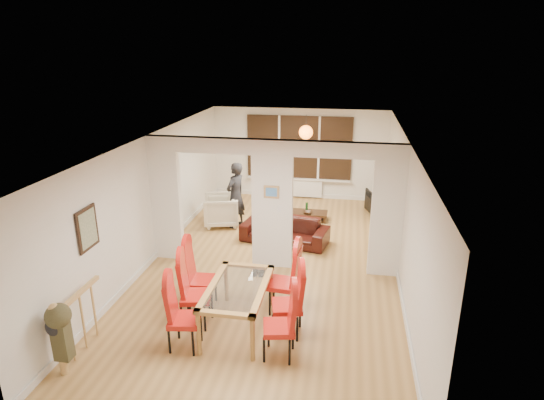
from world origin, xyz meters
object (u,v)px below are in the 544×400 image
(dining_chair_lb, at_px, (196,292))
(dining_chair_rc, at_px, (283,279))
(dining_chair_rb, at_px, (287,301))
(person, at_px, (236,195))
(television, at_px, (368,204))
(bowl, at_px, (307,212))
(bottle, at_px, (307,207))
(dining_chair_lc, at_px, (201,276))
(dining_chair_ra, at_px, (279,322))
(dining_table, at_px, (238,307))
(dining_chair_la, at_px, (184,315))
(sofa, at_px, (285,230))
(coffee_table, at_px, (309,216))
(armchair, at_px, (221,210))

(dining_chair_lb, xyz_separation_m, dining_chair_rc, (1.31, 0.62, 0.01))
(dining_chair_rb, bearing_deg, person, 101.20)
(television, relative_size, bowl, 4.51)
(dining_chair_rc, xyz_separation_m, bottle, (-0.04, 4.30, -0.24))
(dining_chair_lc, xyz_separation_m, dining_chair_ra, (1.51, -1.08, -0.02))
(dining_table, height_order, dining_chair_lc, dining_chair_lc)
(dining_chair_la, distance_m, dining_chair_rb, 1.55)
(person, height_order, bottle, person)
(dining_chair_rb, xyz_separation_m, television, (1.38, 5.61, -0.28))
(sofa, xyz_separation_m, person, (-1.32, 0.72, 0.53))
(dining_chair_ra, height_order, sofa, dining_chair_ra)
(dining_table, relative_size, sofa, 0.81)
(bowl, bearing_deg, dining_chair_rc, -89.89)
(dining_chair_rc, height_order, coffee_table, dining_chair_rc)
(dining_chair_ra, relative_size, coffee_table, 1.18)
(dining_chair_rc, xyz_separation_m, coffee_table, (0.02, 4.28, -0.48))
(dining_chair_la, height_order, coffee_table, dining_chair_la)
(dining_chair_lc, bearing_deg, television, 55.98)
(dining_chair_rc, bearing_deg, dining_chair_la, -130.70)
(dining_chair_la, xyz_separation_m, coffee_table, (1.30, 5.51, -0.44))
(dining_table, bearing_deg, bowl, 82.58)
(dining_chair_lc, height_order, dining_chair_ra, dining_chair_lc)
(dining_table, xyz_separation_m, person, (-1.08, 4.15, 0.44))
(dining_chair_rb, distance_m, armchair, 4.78)
(dining_chair_la, distance_m, dining_chair_ra, 1.39)
(dining_chair_ra, bearing_deg, dining_chair_la, 170.61)
(dining_table, relative_size, bottle, 6.07)
(dining_chair_lc, xyz_separation_m, television, (2.92, 5.09, -0.29))
(dining_chair_ra, relative_size, person, 0.68)
(sofa, height_order, bottle, sofa)
(dining_chair_rb, distance_m, sofa, 3.49)
(bottle, bearing_deg, sofa, -103.16)
(dining_chair_lc, relative_size, bottle, 4.40)
(dining_table, height_order, person, person)
(dining_table, xyz_separation_m, dining_chair_lc, (-0.76, 0.51, 0.20))
(bottle, height_order, bowl, bottle)
(dining_table, bearing_deg, armchair, 109.41)
(armchair, bearing_deg, dining_chair_lc, -4.12)
(dining_chair_ra, bearing_deg, dining_chair_lb, 146.87)
(person, xyz_separation_m, television, (3.24, 1.45, -0.53))
(armchair, relative_size, person, 0.52)
(dining_chair_ra, distance_m, dining_chair_rb, 0.56)
(bowl, bearing_deg, dining_chair_rb, -88.12)
(dining_chair_la, relative_size, person, 0.68)
(dining_chair_lc, distance_m, dining_chair_ra, 1.85)
(coffee_table, xyz_separation_m, bottle, (-0.06, 0.02, 0.24))
(dining_chair_rc, bearing_deg, dining_table, -130.24)
(dining_chair_lb, distance_m, bowl, 4.97)
(sofa, bearing_deg, person, 162.09)
(bottle, xyz_separation_m, bowl, (0.04, -0.14, -0.10))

